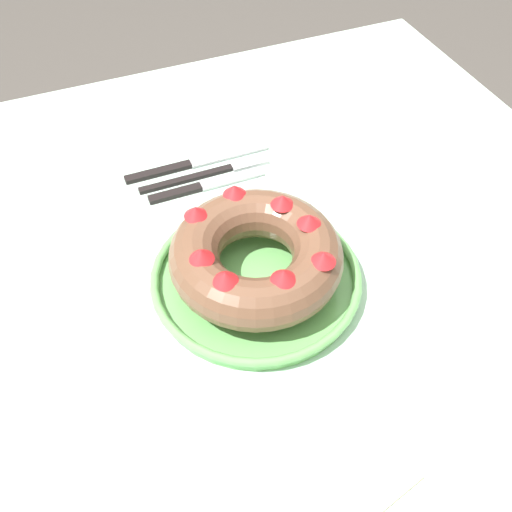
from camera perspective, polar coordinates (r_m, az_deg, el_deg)
ground_plane at (r=1.47m, az=-0.26°, el=-20.02°), size 8.00×8.00×0.00m
dining_table at (r=0.91m, az=-0.39°, el=-4.83°), size 1.12×1.18×0.72m
serving_dish at (r=0.82m, az=0.00°, el=-2.17°), size 0.29×0.29×0.03m
bundt_cake at (r=0.78m, az=0.00°, el=0.07°), size 0.23×0.23×0.08m
fork at (r=0.99m, az=-4.00°, el=8.00°), size 0.02×0.22×0.01m
serving_knife at (r=1.01m, az=-6.49°, el=8.63°), size 0.02×0.25×0.01m
cake_knife at (r=0.97m, az=-5.45°, el=6.52°), size 0.02×0.19×0.01m
napkin at (r=0.70m, az=8.75°, el=-18.35°), size 0.15×0.12×0.00m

